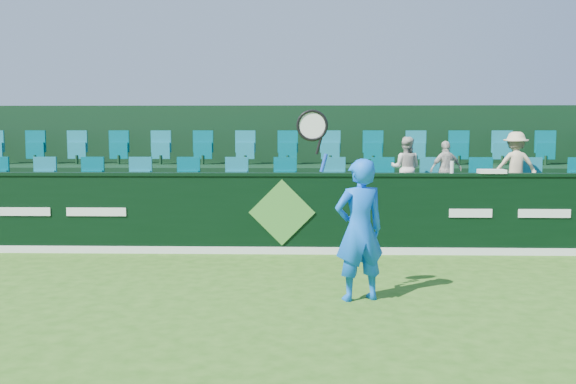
{
  "coord_description": "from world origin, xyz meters",
  "views": [
    {
      "loc": [
        0.38,
        -6.61,
        2.09
      ],
      "look_at": [
        0.13,
        2.8,
        1.15
      ],
      "focal_mm": 40.0,
      "sensor_mm": 36.0,
      "label": 1
    }
  ],
  "objects_px": {
    "spectator_middle": "(446,170)",
    "drinks_bottle": "(452,167)",
    "spectator_right": "(515,166)",
    "tennis_player": "(359,228)",
    "towel": "(492,171)",
    "spectator_left": "(406,168)"
  },
  "relations": [
    {
      "from": "spectator_middle",
      "to": "drinks_bottle",
      "type": "bearing_deg",
      "value": 65.65
    },
    {
      "from": "spectator_middle",
      "to": "spectator_right",
      "type": "xyz_separation_m",
      "value": [
        1.25,
        0.0,
        0.08
      ]
    },
    {
      "from": "tennis_player",
      "to": "spectator_middle",
      "type": "relative_size",
      "value": 2.21
    },
    {
      "from": "spectator_right",
      "to": "towel",
      "type": "relative_size",
      "value": 2.9
    },
    {
      "from": "spectator_middle",
      "to": "spectator_right",
      "type": "relative_size",
      "value": 0.87
    },
    {
      "from": "spectator_left",
      "to": "spectator_right",
      "type": "relative_size",
      "value": 0.92
    },
    {
      "from": "spectator_right",
      "to": "drinks_bottle",
      "type": "relative_size",
      "value": 6.03
    },
    {
      "from": "spectator_middle",
      "to": "spectator_right",
      "type": "distance_m",
      "value": 1.25
    },
    {
      "from": "spectator_middle",
      "to": "drinks_bottle",
      "type": "height_order",
      "value": "spectator_middle"
    },
    {
      "from": "spectator_right",
      "to": "drinks_bottle",
      "type": "distance_m",
      "value": 1.79
    },
    {
      "from": "towel",
      "to": "drinks_bottle",
      "type": "distance_m",
      "value": 0.66
    },
    {
      "from": "spectator_right",
      "to": "towel",
      "type": "height_order",
      "value": "spectator_right"
    },
    {
      "from": "tennis_player",
      "to": "drinks_bottle",
      "type": "bearing_deg",
      "value": 58.84
    },
    {
      "from": "tennis_player",
      "to": "towel",
      "type": "bearing_deg",
      "value": 50.39
    },
    {
      "from": "tennis_player",
      "to": "towel",
      "type": "distance_m",
      "value": 3.83
    },
    {
      "from": "drinks_bottle",
      "to": "spectator_middle",
      "type": "bearing_deg",
      "value": 82.47
    },
    {
      "from": "spectator_middle",
      "to": "towel",
      "type": "bearing_deg",
      "value": 97.41
    },
    {
      "from": "spectator_middle",
      "to": "towel",
      "type": "relative_size",
      "value": 2.51
    },
    {
      "from": "spectator_left",
      "to": "drinks_bottle",
      "type": "xyz_separation_m",
      "value": [
        0.58,
        -1.12,
        0.08
      ]
    },
    {
      "from": "tennis_player",
      "to": "drinks_bottle",
      "type": "height_order",
      "value": "tennis_player"
    },
    {
      "from": "towel",
      "to": "spectator_right",
      "type": "bearing_deg",
      "value": 56.29
    },
    {
      "from": "tennis_player",
      "to": "drinks_bottle",
      "type": "distance_m",
      "value": 3.47
    }
  ]
}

